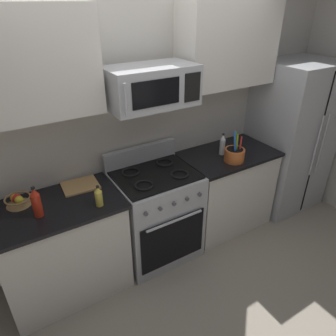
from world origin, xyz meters
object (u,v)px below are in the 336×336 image
range_oven (156,213)px  refrigerator (290,138)px  cutting_board (80,185)px  bottle_vinegar (222,145)px  bottle_hot_sauce (36,203)px  microwave (151,86)px  bottle_oil (99,197)px  fruit_basket (18,200)px  utensil_crock (234,154)px

range_oven → refrigerator: size_ratio=0.62×
cutting_board → bottle_vinegar: bottle_vinegar is taller
bottle_hot_sauce → bottle_vinegar: bearing=2.7°
microwave → bottle_oil: (-0.60, -0.21, -0.73)m
bottle_hot_sauce → fruit_basket: bearing=115.4°
range_oven → bottle_oil: 0.81m
utensil_crock → bottle_hot_sauce: bearing=177.2°
microwave → bottle_oil: 0.97m
refrigerator → cutting_board: refrigerator is taller
fruit_basket → bottle_vinegar: bearing=-4.1°
utensil_crock → bottle_vinegar: bearing=91.9°
utensil_crock → bottle_vinegar: (-0.01, 0.18, 0.03)m
range_oven → bottle_oil: (-0.60, -0.18, 0.52)m
cutting_board → bottle_vinegar: bearing=-6.1°
bottle_vinegar → refrigerator: bearing=-2.1°
microwave → bottle_hot_sauce: microwave is taller
bottle_vinegar → microwave: bearing=179.4°
range_oven → fruit_basket: bearing=172.0°
cutting_board → microwave: bearing=-12.9°
range_oven → microwave: 1.25m
refrigerator → bottle_oil: 2.44m
fruit_basket → cutting_board: fruit_basket is taller
cutting_board → bottle_hot_sauce: bearing=-148.1°
refrigerator → cutting_board: (-2.48, 0.19, 0.04)m
bottle_oil → bottle_vinegar: 1.42m
refrigerator → bottle_oil: refrigerator is taller
cutting_board → bottle_hot_sauce: size_ratio=1.19×
microwave → bottle_oil: bearing=-160.9°
bottle_hot_sauce → range_oven: bearing=3.8°
cutting_board → refrigerator: bearing=-4.4°
fruit_basket → bottle_oil: bottle_oil is taller
refrigerator → microwave: size_ratio=2.41×
range_oven → bottle_hot_sauce: 1.18m
microwave → refrigerator: bearing=-1.4°
refrigerator → fruit_basket: 2.98m
microwave → bottle_oil: size_ratio=4.07×
range_oven → utensil_crock: size_ratio=3.36×
refrigerator → bottle_hot_sauce: bearing=-179.0°
refrigerator → fruit_basket: refrigerator is taller
fruit_basket → bottle_vinegar: size_ratio=0.87×
range_oven → bottle_vinegar: (0.81, 0.02, 0.54)m
range_oven → bottle_oil: same height
microwave → cutting_board: 1.04m
utensil_crock → fruit_basket: bearing=170.7°
range_oven → bottle_oil: size_ratio=6.07×
utensil_crock → fruit_basket: utensil_crock is taller
refrigerator → cutting_board: size_ratio=5.88×
range_oven → microwave: (-0.00, 0.03, 1.25)m
cutting_board → fruit_basket: bearing=-178.4°
refrigerator → cutting_board: 2.49m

